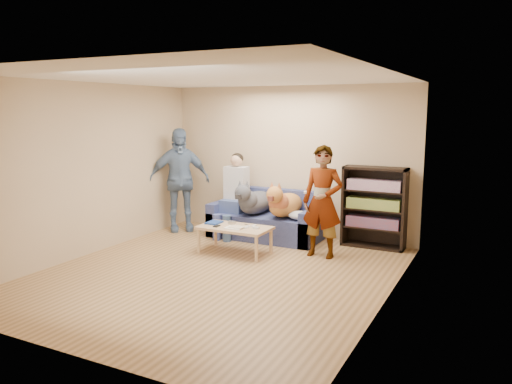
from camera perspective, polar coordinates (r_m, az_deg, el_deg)
The scene contains 27 objects.
ground at distance 6.83m, azimuth -4.61°, elevation -9.37°, with size 5.00×5.00×0.00m, color olive.
ceiling at distance 6.48m, azimuth -4.93°, elevation 12.95°, with size 5.00×5.00×0.00m, color white.
wall_back at distance 8.74m, azimuth 3.86°, elevation 3.51°, with size 4.50×4.50×0.00m, color tan.
wall_front at distance 4.62m, azimuth -21.22°, elevation -2.43°, with size 4.50×4.50×0.00m, color tan.
wall_left at distance 7.94m, azimuth -18.75°, elevation 2.43°, with size 5.00×5.00×0.00m, color tan.
wall_right at distance 5.69m, azimuth 14.91°, elevation 0.03°, with size 5.00×5.00×0.00m, color tan.
blanket at distance 8.13m, azimuth 5.08°, elevation -2.69°, with size 0.40×0.34×0.14m, color #A6A5AA.
person_standing_right at distance 7.49m, azimuth 7.61°, elevation -1.10°, with size 0.61×0.40×1.68m, color gray.
person_standing_left at distance 9.14m, azimuth -8.78°, elevation 1.38°, with size 1.10×0.46×1.87m, color #6C88AE.
held_controller at distance 7.34m, azimuth 5.64°, elevation -0.03°, with size 0.04×0.11×0.03m, color silver.
notebook_blue at distance 7.92m, azimuth -4.81°, elevation -3.49°, with size 0.20×0.26×0.03m, color navy.
papers at distance 7.57m, azimuth -2.50°, elevation -4.11°, with size 0.26×0.20×0.01m, color white.
magazine at distance 7.57m, azimuth -2.22°, elevation -4.01°, with size 0.22×0.17×0.01m, color beige.
camera_silver at distance 7.83m, azimuth -2.79°, elevation -3.52°, with size 0.11×0.06×0.05m, color #B5B6BA.
controller_a at distance 7.63m, azimuth -0.25°, elevation -3.93°, with size 0.04×0.13×0.03m, color white.
controller_b at distance 7.53m, azimuth 0.02°, elevation -4.12°, with size 0.09×0.06×0.03m, color silver.
headphone_cup_a at distance 7.56m, azimuth -1.21°, elevation -4.09°, with size 0.07×0.07×0.02m, color silver.
headphone_cup_b at distance 7.63m, azimuth -0.92°, elevation -3.97°, with size 0.07×0.07×0.02m, color white.
pen_orange at distance 7.55m, azimuth -3.18°, elevation -4.17°, with size 0.01×0.01×0.14m, color orange.
pen_black at distance 7.77m, azimuth -1.03°, elevation -3.76°, with size 0.01×0.01×0.14m, color black.
wallet at distance 7.70m, azimuth -4.52°, elevation -3.90°, with size 0.07×0.12×0.01m, color black.
sofa at distance 8.65m, azimuth 1.21°, elevation -3.39°, with size 1.90×0.85×0.82m.
person_seated at distance 8.70m, azimuth -2.56°, elevation -0.01°, with size 0.40×0.73×1.47m.
dog_gray at distance 8.49m, azimuth -0.25°, elevation -1.05°, with size 0.44×1.26×0.64m.
dog_tan at distance 8.28m, azimuth 3.20°, elevation -1.33°, with size 0.44×1.18×0.64m.
coffee_table at distance 7.69m, azimuth -2.45°, elevation -4.31°, with size 1.10×0.60×0.42m.
bookshelf at distance 8.19m, azimuth 13.37°, elevation -1.52°, with size 1.00×0.34×1.30m.
Camera 1 is at (3.40, -5.50, 2.20)m, focal length 35.00 mm.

